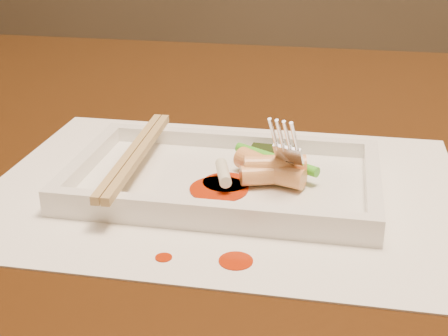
% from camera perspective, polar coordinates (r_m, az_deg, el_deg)
% --- Properties ---
extents(table, '(1.40, 0.90, 0.75)m').
position_cam_1_polar(table, '(0.67, 5.54, -6.05)').
color(table, black).
rests_on(table, ground).
extents(placemat, '(0.40, 0.30, 0.00)m').
position_cam_1_polar(placemat, '(0.54, -0.00, -1.83)').
color(placemat, white).
rests_on(placemat, table).
extents(sauce_splatter_a, '(0.02, 0.02, 0.00)m').
position_cam_1_polar(sauce_splatter_a, '(0.43, 1.09, -8.48)').
color(sauce_splatter_a, '#AA2305').
rests_on(sauce_splatter_a, placemat).
extents(sauce_splatter_b, '(0.01, 0.01, 0.00)m').
position_cam_1_polar(sauce_splatter_b, '(0.44, -5.54, -8.14)').
color(sauce_splatter_b, '#AA2305').
rests_on(sauce_splatter_b, placemat).
extents(plate_base, '(0.26, 0.16, 0.01)m').
position_cam_1_polar(plate_base, '(0.54, -0.00, -1.37)').
color(plate_base, white).
rests_on(plate_base, placemat).
extents(plate_rim_far, '(0.26, 0.01, 0.01)m').
position_cam_1_polar(plate_rim_far, '(0.60, 1.32, 2.54)').
color(plate_rim_far, white).
rests_on(plate_rim_far, plate_base).
extents(plate_rim_near, '(0.26, 0.01, 0.01)m').
position_cam_1_polar(plate_rim_near, '(0.47, -1.69, -3.95)').
color(plate_rim_near, white).
rests_on(plate_rim_near, plate_base).
extents(plate_rim_left, '(0.01, 0.14, 0.01)m').
position_cam_1_polar(plate_rim_left, '(0.57, -12.45, 0.66)').
color(plate_rim_left, white).
rests_on(plate_rim_left, plate_base).
extents(plate_rim_right, '(0.01, 0.14, 0.01)m').
position_cam_1_polar(plate_rim_right, '(0.52, 13.44, -1.31)').
color(plate_rim_right, white).
rests_on(plate_rim_right, plate_base).
extents(veg_piece, '(0.04, 0.03, 0.01)m').
position_cam_1_polar(veg_piece, '(0.56, 4.27, 1.11)').
color(veg_piece, black).
rests_on(veg_piece, plate_base).
extents(scallion_white, '(0.02, 0.04, 0.01)m').
position_cam_1_polar(scallion_white, '(0.52, -0.07, -0.43)').
color(scallion_white, '#EAEACC').
rests_on(scallion_white, plate_base).
extents(scallion_green, '(0.08, 0.05, 0.01)m').
position_cam_1_polar(scallion_green, '(0.54, 4.77, 0.80)').
color(scallion_green, green).
rests_on(scallion_green, plate_base).
extents(chopstick_a, '(0.01, 0.19, 0.01)m').
position_cam_1_polar(chopstick_a, '(0.55, -8.48, 1.36)').
color(chopstick_a, tan).
rests_on(chopstick_a, plate_rim_near).
extents(chopstick_b, '(0.01, 0.19, 0.01)m').
position_cam_1_polar(chopstick_b, '(0.54, -7.68, 1.31)').
color(chopstick_b, tan).
rests_on(chopstick_b, plate_rim_near).
extents(fork, '(0.09, 0.10, 0.14)m').
position_cam_1_polar(fork, '(0.52, 8.08, 6.72)').
color(fork, silver).
rests_on(fork, plate_base).
extents(sauce_blob_0, '(0.04, 0.04, 0.00)m').
position_cam_1_polar(sauce_blob_0, '(0.52, 0.20, -1.34)').
color(sauce_blob_0, '#AA2305').
rests_on(sauce_blob_0, plate_base).
extents(sauce_blob_1, '(0.05, 0.05, 0.00)m').
position_cam_1_polar(sauce_blob_1, '(0.51, -0.47, -1.93)').
color(sauce_blob_1, '#AA2305').
rests_on(sauce_blob_1, plate_base).
extents(rice_cake_0, '(0.05, 0.03, 0.02)m').
position_cam_1_polar(rice_cake_0, '(0.52, 4.76, -0.57)').
color(rice_cake_0, '#F8C073').
rests_on(rice_cake_0, plate_base).
extents(rice_cake_1, '(0.05, 0.03, 0.02)m').
position_cam_1_polar(rice_cake_1, '(0.52, 4.22, -0.59)').
color(rice_cake_1, '#F8C073').
rests_on(rice_cake_1, plate_base).
extents(rice_cake_2, '(0.05, 0.03, 0.02)m').
position_cam_1_polar(rice_cake_2, '(0.52, 4.67, 0.23)').
color(rice_cake_2, '#F8C073').
rests_on(rice_cake_2, plate_base).
extents(rice_cake_3, '(0.04, 0.04, 0.02)m').
position_cam_1_polar(rice_cake_3, '(0.54, 3.01, 0.37)').
color(rice_cake_3, '#F8C073').
rests_on(rice_cake_3, plate_base).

